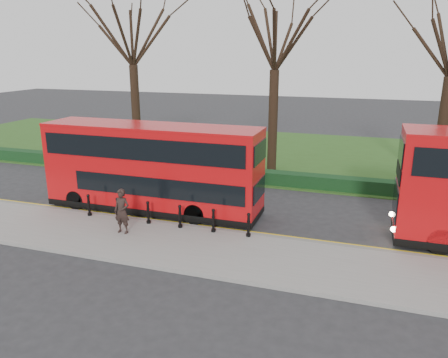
% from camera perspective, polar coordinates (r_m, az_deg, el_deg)
% --- Properties ---
extents(ground, '(120.00, 120.00, 0.00)m').
position_cam_1_polar(ground, '(20.89, -5.09, -5.21)').
color(ground, '#28282B').
rests_on(ground, ground).
extents(pavement, '(60.00, 4.00, 0.15)m').
position_cam_1_polar(pavement, '(18.37, -8.81, -8.22)').
color(pavement, gray).
rests_on(pavement, ground).
extents(kerb, '(60.00, 0.25, 0.16)m').
position_cam_1_polar(kerb, '(20.02, -6.23, -6.00)').
color(kerb, slate).
rests_on(kerb, ground).
extents(grass_verge, '(60.00, 18.00, 0.06)m').
position_cam_1_polar(grass_verge, '(34.57, 4.73, 3.55)').
color(grass_verge, '#2C501A').
rests_on(grass_verge, ground).
extents(hedge, '(60.00, 0.90, 0.80)m').
position_cam_1_polar(hedge, '(26.81, 0.60, 0.65)').
color(hedge, black).
rests_on(hedge, ground).
extents(yellow_line_outer, '(60.00, 0.10, 0.01)m').
position_cam_1_polar(yellow_line_outer, '(20.30, -5.87, -5.88)').
color(yellow_line_outer, yellow).
rests_on(yellow_line_outer, ground).
extents(yellow_line_inner, '(60.00, 0.10, 0.01)m').
position_cam_1_polar(yellow_line_inner, '(20.46, -5.65, -5.68)').
color(yellow_line_inner, yellow).
rests_on(yellow_line_inner, ground).
extents(tree_left, '(7.84, 7.84, 12.26)m').
position_cam_1_polar(tree_left, '(32.01, -12.00, 18.27)').
color(tree_left, black).
rests_on(tree_left, ground).
extents(tree_mid, '(7.61, 7.61, 11.89)m').
position_cam_1_polar(tree_mid, '(28.42, 6.76, 18.24)').
color(tree_mid, black).
rests_on(tree_mid, ground).
extents(bollard_row, '(7.96, 0.15, 1.00)m').
position_cam_1_polar(bollard_row, '(19.69, -7.86, -4.65)').
color(bollard_row, black).
rests_on(bollard_row, pavement).
extents(bus_lead, '(10.77, 2.47, 4.28)m').
position_cam_1_polar(bus_lead, '(21.57, -9.38, 1.36)').
color(bus_lead, red).
rests_on(bus_lead, ground).
extents(pedestrian, '(0.73, 0.49, 1.95)m').
position_cam_1_polar(pedestrian, '(19.06, -13.18, -4.13)').
color(pedestrian, black).
rests_on(pedestrian, pavement).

